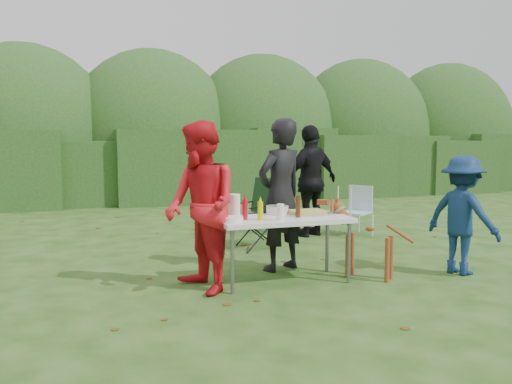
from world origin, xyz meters
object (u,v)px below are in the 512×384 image
object	(u,v)px
child	(463,215)
paper_towel_roll	(235,206)
person_cook	(280,195)
lawn_chair	(355,210)
folding_table	(284,222)
camping_chair	(256,213)
person_black_puffy	(311,181)
mustard_bottle	(260,211)
dog	(369,241)
person_red_jacket	(201,207)
beer_bottle	(298,207)
ketchup_bottle	(245,210)

from	to	relation	value
child	paper_towel_roll	distance (m)	2.73
person_cook	paper_towel_roll	size ratio (longest dim) A/B	7.16
person_cook	lawn_chair	xyz separation A→B (m)	(2.03, 1.81, -0.52)
folding_table	camping_chair	world-z (taller)	camping_chair
folding_table	child	distance (m)	2.19
folding_table	person_black_puffy	distance (m)	2.92
person_cook	mustard_bottle	size ratio (longest dim) A/B	9.31
person_cook	dog	distance (m)	1.20
lawn_chair	paper_towel_roll	bearing A→B (deg)	3.06
child	mustard_bottle	distance (m)	2.49
mustard_bottle	dog	bearing A→B (deg)	-3.65
person_red_jacket	dog	world-z (taller)	person_red_jacket
mustard_bottle	child	bearing A→B (deg)	-5.45
person_cook	folding_table	bearing A→B (deg)	49.24
beer_bottle	person_black_puffy	bearing A→B (deg)	62.93
child	lawn_chair	size ratio (longest dim) A/B	1.72
mustard_bottle	lawn_chair	bearing A→B (deg)	44.28
person_cook	mustard_bottle	distance (m)	0.79
lawn_chair	ketchup_bottle	size ratio (longest dim) A/B	3.74
camping_chair	dog	bearing A→B (deg)	80.05
dog	mustard_bottle	size ratio (longest dim) A/B	4.64
dog	mustard_bottle	bearing A→B (deg)	42.66
person_red_jacket	camping_chair	world-z (taller)	person_red_jacket
person_red_jacket	beer_bottle	distance (m)	1.12
mustard_bottle	person_red_jacket	bearing A→B (deg)	179.87
lawn_chair	paper_towel_roll	size ratio (longest dim) A/B	3.17
person_cook	mustard_bottle	xyz separation A→B (m)	(-0.47, -0.62, -0.09)
child	ketchup_bottle	size ratio (longest dim) A/B	6.45
person_cook	dog	size ratio (longest dim) A/B	2.01
child	camping_chair	world-z (taller)	child
dog	lawn_chair	world-z (taller)	dog
person_black_puffy	beer_bottle	world-z (taller)	person_black_puffy
dog	ketchup_bottle	xyz separation A→B (m)	(-1.47, 0.14, 0.41)
child	beer_bottle	bearing A→B (deg)	62.05
person_cook	lawn_chair	bearing A→B (deg)	-161.75
person_red_jacket	mustard_bottle	xyz separation A→B (m)	(0.66, -0.00, -0.07)
child	person_black_puffy	bearing A→B (deg)	-6.40
camping_chair	mustard_bottle	size ratio (longest dim) A/B	5.13
folding_table	beer_bottle	world-z (taller)	beer_bottle
person_cook	ketchup_bottle	xyz separation A→B (m)	(-0.63, -0.57, -0.08)
camping_chair	lawn_chair	xyz separation A→B (m)	(1.88, 0.41, -0.10)
camping_chair	paper_towel_roll	size ratio (longest dim) A/B	3.94
person_black_puffy	ketchup_bottle	distance (m)	3.19
person_black_puffy	child	bearing A→B (deg)	83.16
folding_table	ketchup_bottle	size ratio (longest dim) A/B	6.82
person_cook	person_red_jacket	bearing A→B (deg)	5.19
person_black_puffy	dog	world-z (taller)	person_black_puffy
lawn_chair	dog	bearing A→B (deg)	29.24
beer_bottle	lawn_chair	bearing A→B (deg)	49.64
person_red_jacket	lawn_chair	world-z (taller)	person_red_jacket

